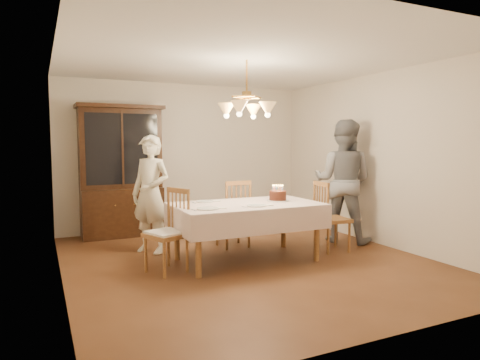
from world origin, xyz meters
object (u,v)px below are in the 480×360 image
elderly_woman (151,194)px  dining_table (247,209)px  birthday_cake (278,196)px  china_hutch (121,173)px  chair_far_side (233,217)px

elderly_woman → dining_table: bearing=8.1°
birthday_cake → china_hutch: bearing=127.2°
dining_table → china_hutch: china_hutch is taller
chair_far_side → dining_table: bearing=-101.3°
dining_table → china_hutch: size_ratio=0.88×
birthday_cake → chair_far_side: bearing=114.6°
dining_table → elderly_woman: 1.42m
elderly_woman → birthday_cake: size_ratio=5.53×
chair_far_side → china_hutch: bearing=132.1°
chair_far_side → elderly_woman: elderly_woman is taller
chair_far_side → birthday_cake: size_ratio=3.33×
china_hutch → birthday_cake: 2.81m
elderly_woman → birthday_cake: elderly_woman is taller
china_hutch → chair_far_side: bearing=-47.9°
dining_table → chair_far_side: size_ratio=1.90×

